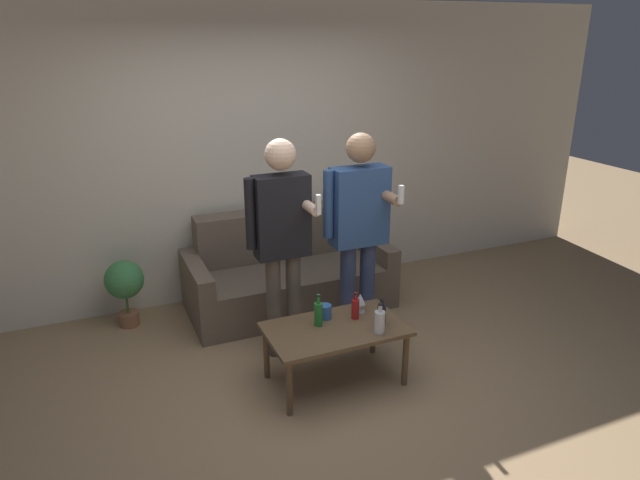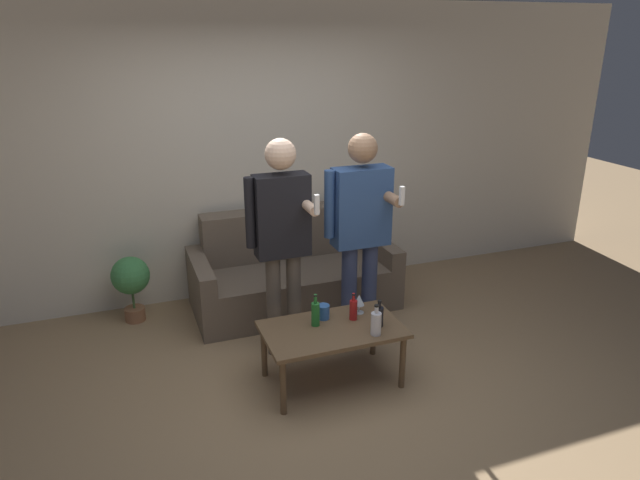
{
  "view_description": "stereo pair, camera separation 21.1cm",
  "coord_description": "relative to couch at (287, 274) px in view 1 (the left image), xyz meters",
  "views": [
    {
      "loc": [
        -1.41,
        -3.04,
        2.4
      ],
      "look_at": [
        0.17,
        0.63,
        0.95
      ],
      "focal_mm": 32.0,
      "sensor_mm": 36.0,
      "label": 1
    },
    {
      "loc": [
        -1.22,
        -3.12,
        2.4
      ],
      "look_at": [
        0.17,
        0.63,
        0.95
      ],
      "focal_mm": 32.0,
      "sensor_mm": 36.0,
      "label": 2
    }
  ],
  "objects": [
    {
      "name": "ground_plane",
      "position": [
        -0.23,
        -1.55,
        -0.3
      ],
      "size": [
        16.0,
        16.0,
        0.0
      ],
      "primitive_type": "plane",
      "color": "#997A56"
    },
    {
      "name": "bottle_orange",
      "position": [
        0.06,
        -1.27,
        0.22
      ],
      "size": [
        0.06,
        0.06,
        0.21
      ],
      "color": "#B21E1E",
      "rests_on": "coffee_table"
    },
    {
      "name": "cup_on_table",
      "position": [
        -0.14,
        -1.18,
        0.2
      ],
      "size": [
        0.09,
        0.09,
        0.11
      ],
      "color": "#3366B2",
      "rests_on": "coffee_table"
    },
    {
      "name": "couch",
      "position": [
        0.0,
        0.0,
        0.0
      ],
      "size": [
        1.84,
        0.86,
        0.86
      ],
      "color": "#6B5B4C",
      "rests_on": "ground_plane"
    },
    {
      "name": "bottle_yellow",
      "position": [
        0.12,
        -1.53,
        0.23
      ],
      "size": [
        0.07,
        0.07,
        0.23
      ],
      "color": "silver",
      "rests_on": "coffee_table"
    },
    {
      "name": "coffee_table",
      "position": [
        -0.12,
        -1.34,
        0.09
      ],
      "size": [
        0.99,
        0.58,
        0.44
      ],
      "color": "brown",
      "rests_on": "ground_plane"
    },
    {
      "name": "bottle_dark",
      "position": [
        0.19,
        -1.43,
        0.22
      ],
      "size": [
        0.06,
        0.06,
        0.2
      ],
      "color": "black",
      "rests_on": "coffee_table"
    },
    {
      "name": "person_standing_left",
      "position": [
        -0.33,
        -0.81,
        0.72
      ],
      "size": [
        0.48,
        0.43,
        1.71
      ],
      "color": "brown",
      "rests_on": "ground_plane"
    },
    {
      "name": "person_standing_right",
      "position": [
        0.32,
        -0.8,
        0.7
      ],
      "size": [
        0.53,
        0.44,
        1.71
      ],
      "color": "navy",
      "rests_on": "ground_plane"
    },
    {
      "name": "potted_plant",
      "position": [
        -1.42,
        0.15,
        0.1
      ],
      "size": [
        0.33,
        0.33,
        0.6
      ],
      "color": "#936042",
      "rests_on": "ground_plane"
    },
    {
      "name": "bottle_green",
      "position": [
        -0.22,
        -1.26,
        0.24
      ],
      "size": [
        0.06,
        0.06,
        0.24
      ],
      "color": "#23752D",
      "rests_on": "coffee_table"
    },
    {
      "name": "wall_back",
      "position": [
        -0.23,
        0.46,
        1.05
      ],
      "size": [
        8.0,
        0.06,
        2.7
      ],
      "color": "beige",
      "rests_on": "ground_plane"
    },
    {
      "name": "wine_glass_near",
      "position": [
        0.14,
        -1.2,
        0.24
      ],
      "size": [
        0.08,
        0.08,
        0.15
      ],
      "color": "silver",
      "rests_on": "coffee_table"
    }
  ]
}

